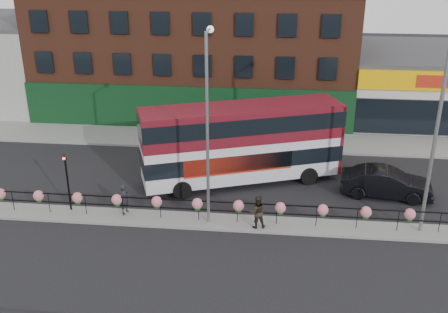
# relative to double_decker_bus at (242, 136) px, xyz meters

# --- Properties ---
(ground) EXTENTS (120.00, 120.00, 0.00)m
(ground) POSITION_rel_double_decker_bus_xyz_m (-0.86, -5.13, -2.93)
(ground) COLOR black
(ground) RESTS_ON ground
(north_pavement) EXTENTS (60.00, 4.00, 0.15)m
(north_pavement) POSITION_rel_double_decker_bus_xyz_m (-0.86, 6.87, -2.85)
(north_pavement) COLOR gray
(north_pavement) RESTS_ON ground
(median) EXTENTS (60.00, 1.60, 0.15)m
(median) POSITION_rel_double_decker_bus_xyz_m (-0.86, -5.13, -2.85)
(median) COLOR gray
(median) RESTS_ON ground
(brick_building) EXTENTS (25.00, 12.21, 10.30)m
(brick_building) POSITION_rel_double_decker_bus_xyz_m (-4.86, 14.83, 2.20)
(brick_building) COLOR brown
(brick_building) RESTS_ON ground
(supermarket) EXTENTS (15.00, 12.25, 5.30)m
(supermarket) POSITION_rel_double_decker_bus_xyz_m (15.14, 14.77, -0.28)
(supermarket) COLOR silver
(supermarket) RESTS_ON ground
(median_railing) EXTENTS (30.04, 0.56, 1.23)m
(median_railing) POSITION_rel_double_decker_bus_xyz_m (-0.86, -5.13, -1.88)
(median_railing) COLOR black
(median_railing) RESTS_ON median
(double_decker_bus) EXTENTS (12.00, 6.66, 4.77)m
(double_decker_bus) POSITION_rel_double_decker_bus_xyz_m (0.00, 0.00, 0.00)
(double_decker_bus) COLOR silver
(double_decker_bus) RESTS_ON ground
(car) EXTENTS (3.09, 5.51, 1.66)m
(car) POSITION_rel_double_decker_bus_xyz_m (8.27, -1.07, -2.10)
(car) COLOR black
(car) RESTS_ON ground
(pedestrian_a) EXTENTS (0.86, 0.80, 1.63)m
(pedestrian_a) POSITION_rel_double_decker_bus_xyz_m (-5.84, -4.77, -1.96)
(pedestrian_a) COLOR black
(pedestrian_a) RESTS_ON median
(pedestrian_b) EXTENTS (1.12, 1.02, 1.74)m
(pedestrian_b) POSITION_rel_double_decker_bus_xyz_m (1.17, -5.54, -1.91)
(pedestrian_b) COLOR black
(pedestrian_b) RESTS_ON median
(lamp_column_west) EXTENTS (0.35, 1.70, 9.70)m
(lamp_column_west) POSITION_rel_double_decker_bus_xyz_m (-1.33, -5.00, 2.97)
(lamp_column_west) COLOR gray
(lamp_column_west) RESTS_ON median
(lamp_column_east) EXTENTS (0.41, 2.00, 11.37)m
(lamp_column_east) POSITION_rel_double_decker_bus_xyz_m (9.29, -4.73, 3.96)
(lamp_column_east) COLOR gray
(lamp_column_east) RESTS_ON median
(traffic_light_median) EXTENTS (0.15, 0.28, 3.65)m
(traffic_light_median) POSITION_rel_double_decker_bus_xyz_m (-8.86, -4.74, -0.46)
(traffic_light_median) COLOR black
(traffic_light_median) RESTS_ON median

